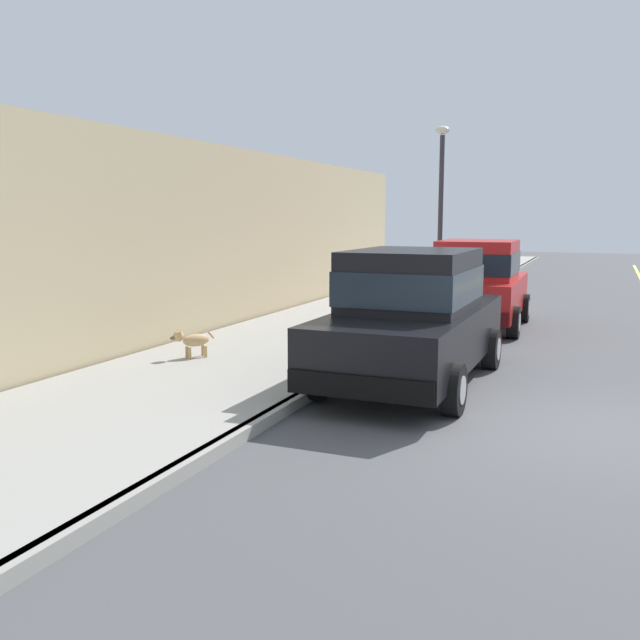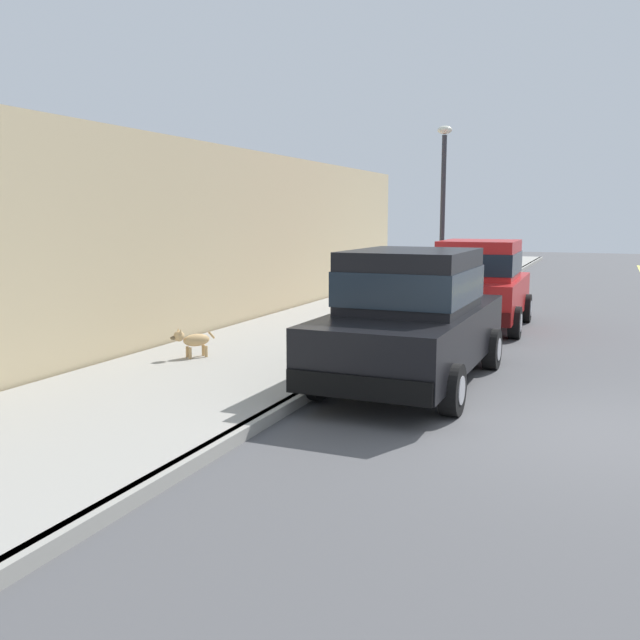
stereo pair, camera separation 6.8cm
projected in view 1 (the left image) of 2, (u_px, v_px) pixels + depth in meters
name	position (u px, v px, depth m)	size (l,w,h in m)	color
ground_plane	(566.00, 425.00, 7.96)	(80.00, 80.00, 0.00)	#4C4C4F
curb	(311.00, 393.00, 9.16)	(0.16, 64.00, 0.14)	gray
sidewalk	(195.00, 380.00, 9.84)	(3.60, 64.00, 0.14)	#99968E
car_black_sedan	(412.00, 316.00, 9.81)	(2.07, 4.62, 1.92)	black
car_red_hatchback	(478.00, 283.00, 14.73)	(2.02, 3.84, 1.88)	red
dog_tan	(192.00, 340.00, 11.02)	(0.49, 0.65, 0.49)	tan
street_lamp	(441.00, 195.00, 17.10)	(0.36, 0.36, 4.42)	#2D2D33
building_facade	(238.00, 239.00, 14.99)	(0.50, 20.00, 3.79)	tan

